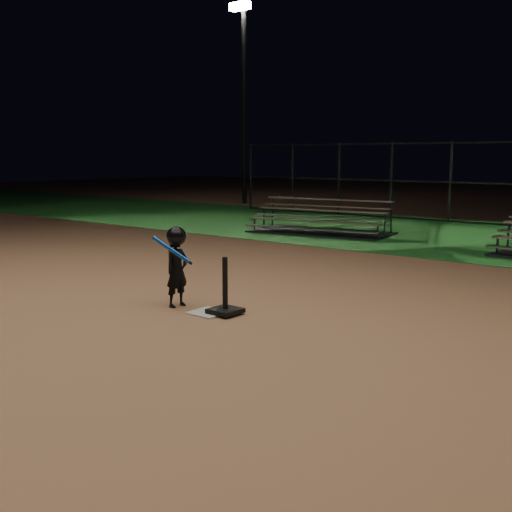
% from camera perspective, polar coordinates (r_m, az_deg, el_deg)
% --- Properties ---
extents(ground, '(80.00, 80.00, 0.00)m').
position_cam_1_polar(ground, '(8.39, -4.33, -5.24)').
color(ground, '#AF764F').
rests_on(ground, ground).
extents(grass_strip, '(60.00, 8.00, 0.01)m').
position_cam_1_polar(grass_strip, '(16.98, 19.51, 1.62)').
color(grass_strip, '#1F6021').
rests_on(grass_strip, ground).
extents(home_plate, '(0.45, 0.45, 0.02)m').
position_cam_1_polar(home_plate, '(8.38, -4.33, -5.16)').
color(home_plate, beige).
rests_on(home_plate, ground).
extents(batting_tee, '(0.38, 0.38, 0.75)m').
position_cam_1_polar(batting_tee, '(8.27, -2.82, -4.29)').
color(batting_tee, black).
rests_on(batting_tee, home_plate).
extents(child_batter, '(0.46, 0.52, 1.12)m').
position_cam_1_polar(child_batter, '(8.69, -7.22, -0.76)').
color(child_batter, black).
rests_on(child_batter, ground).
extents(bleacher_left, '(3.92, 2.33, 0.90)m').
position_cam_1_polar(bleacher_left, '(16.90, 5.88, 2.68)').
color(bleacher_left, '#BBBCC1').
rests_on(bleacher_left, ground).
extents(light_pole_left, '(0.90, 0.53, 8.30)m').
position_cam_1_polar(light_pole_left, '(27.42, -1.17, 15.16)').
color(light_pole_left, '#2D2D30').
rests_on(light_pole_left, ground).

